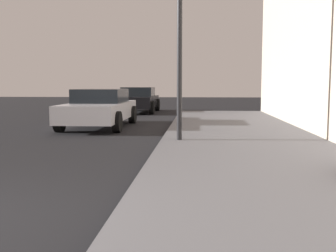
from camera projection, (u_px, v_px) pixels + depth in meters
name	position (u px, v px, depth m)	size (l,w,h in m)	color
sidewalk	(328.00, 241.00, 3.53)	(4.00, 32.00, 0.15)	#5B5B60
street_lamp	(180.00, 2.00, 9.05)	(0.36, 0.36, 4.61)	black
car_silver	(100.00, 108.00, 13.43)	(1.97, 4.46, 1.27)	#B7B7BF
car_black	(138.00, 100.00, 20.47)	(1.95, 4.08, 1.27)	black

